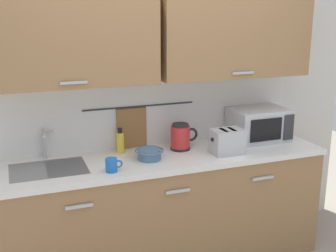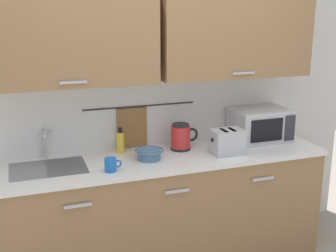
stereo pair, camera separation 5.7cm
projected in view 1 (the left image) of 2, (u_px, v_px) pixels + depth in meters
counter_unit at (162, 210)px, 3.38m from camera, size 2.53×0.64×0.90m
back_wall_assembly at (152, 69)px, 3.32m from camera, size 3.70×0.41×2.50m
sink_faucet at (44, 141)px, 3.16m from camera, size 0.09×0.17×0.22m
microwave at (258, 124)px, 3.64m from camera, size 0.46×0.35×0.27m
electric_kettle at (181, 137)px, 3.40m from camera, size 0.23×0.16×0.21m
dish_soap_bottle at (120, 142)px, 3.32m from camera, size 0.06×0.06×0.20m
mug_near_sink at (112, 165)px, 2.94m from camera, size 0.12×0.08×0.09m
mixing_bowl at (149, 154)px, 3.18m from camera, size 0.21×0.21×0.08m
toaster at (227, 141)px, 3.30m from camera, size 0.26×0.17×0.19m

